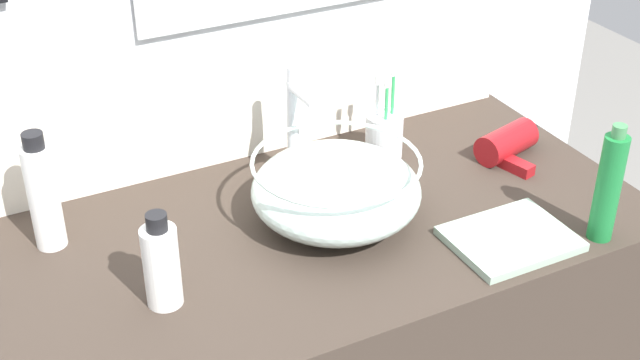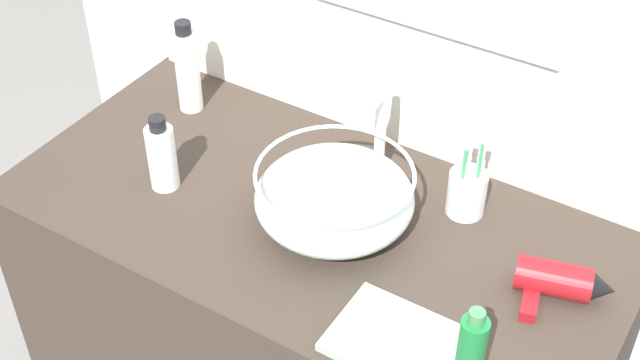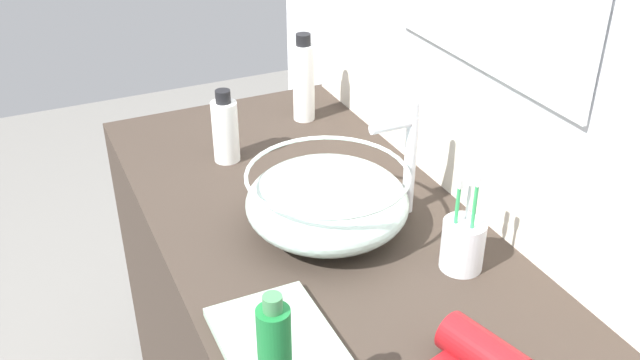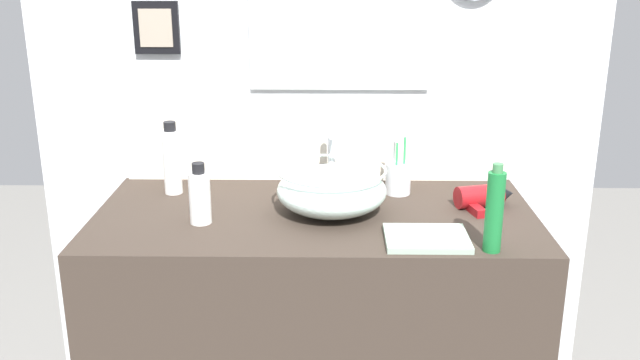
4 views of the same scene
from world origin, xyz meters
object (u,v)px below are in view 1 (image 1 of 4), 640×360
Objects in this scene: glass_bowl_sink at (337,190)px; shampoo_bottle at (608,187)px; faucet at (295,119)px; lotion_bottle at (161,264)px; toothbrush_cup at (384,135)px; spray_bottle at (43,194)px; hair_drier at (511,142)px; hand_towel at (510,239)px.

shampoo_bottle reaches higher than glass_bowl_sink.
faucet reaches higher than shampoo_bottle.
faucet reaches higher than lotion_bottle.
spray_bottle is (-0.71, -0.01, 0.06)m from toothbrush_cup.
lotion_bottle is (-0.82, -0.14, 0.05)m from hair_drier.
hair_drier is at bearing 7.00° from glass_bowl_sink.
hair_drier is 1.09× the size of lotion_bottle.
glass_bowl_sink is at bearing 146.77° from shampoo_bottle.
hair_drier is at bearing -26.21° from toothbrush_cup.
glass_bowl_sink is 0.53m from spray_bottle.
lotion_bottle is at bearing 166.66° from shampoo_bottle.
glass_bowl_sink is 1.58× the size of toothbrush_cup.
shampoo_bottle reaches higher than toothbrush_cup.
glass_bowl_sink is 1.37× the size of shampoo_bottle.
toothbrush_cup is at bearing 40.21° from glass_bowl_sink.
hair_drier is 0.33m from hand_towel.
toothbrush_cup is (0.21, 0.00, -0.09)m from faucet.
spray_bottle is (-0.50, -0.00, -0.03)m from faucet.
shampoo_bottle reaches higher than hand_towel.
toothbrush_cup is 0.39m from hand_towel.
toothbrush_cup reaches higher than glass_bowl_sink.
lotion_bottle is (-0.37, -0.08, 0.01)m from glass_bowl_sink.
hair_drier is at bearing 82.20° from shampoo_bottle.
hair_drier reaches higher than hand_towel.
faucet is 0.60m from shampoo_bottle.
faucet is (-0.00, 0.18, 0.07)m from glass_bowl_sink.
toothbrush_cup is 0.87× the size of shampoo_bottle.
shampoo_bottle reaches higher than spray_bottle.
glass_bowl_sink is 1.68× the size of hair_drier.
hair_drier is 0.34m from shampoo_bottle.
shampoo_bottle is at bearing -25.81° from spray_bottle.
hand_towel is at bearing -83.66° from toothbrush_cup.
hair_drier is 0.83× the size of spray_bottle.
glass_bowl_sink is 1.39× the size of spray_bottle.
lotion_bottle reaches higher than hair_drier.
faucet is at bearing 123.25° from hand_towel.
lotion_bottle reaches higher than hand_towel.
faucet is 1.29× the size of hair_drier.
hand_towel is (0.25, -0.38, -0.13)m from faucet.
faucet reaches higher than hand_towel.
glass_bowl_sink is at bearing -173.00° from hair_drier.
shampoo_bottle is 1.06× the size of hand_towel.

